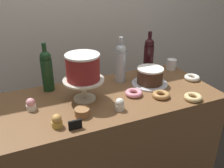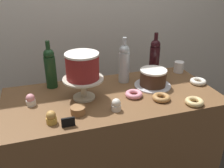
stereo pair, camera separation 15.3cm
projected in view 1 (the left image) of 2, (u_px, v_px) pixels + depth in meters
The scene contains 19 objects.
back_wall at pixel (72, 16), 2.16m from camera, with size 6.00×0.05×2.60m.
display_counter at pixel (112, 152), 1.77m from camera, with size 1.38×0.64×0.94m.
cake_stand_pedestal at pixel (84, 86), 1.48m from camera, with size 0.25×0.25×0.14m.
white_layer_cake at pixel (83, 67), 1.43m from camera, with size 0.20×0.20×0.16m.
silver_serving_platter at pixel (149, 84), 1.72m from camera, with size 0.25×0.25×0.01m.
chocolate_round_cake at pixel (150, 76), 1.69m from camera, with size 0.18×0.18×0.11m.
wine_bottle_dark_red at pixel (149, 55), 1.85m from camera, with size 0.08×0.08×0.33m.
wine_bottle_green at pixel (47, 70), 1.58m from camera, with size 0.08×0.08×0.33m.
wine_bottle_clear at pixel (121, 62), 1.71m from camera, with size 0.08×0.08×0.33m.
cupcake_vanilla at pixel (120, 105), 1.39m from camera, with size 0.06×0.06×0.07m.
cupcake_strawberry at pixel (31, 104), 1.39m from camera, with size 0.06×0.06×0.07m.
cupcake_caramel at pixel (57, 121), 1.24m from camera, with size 0.06×0.06×0.07m.
donut_maple at pixel (161, 95), 1.54m from camera, with size 0.11×0.11×0.03m.
donut_sugar at pixel (192, 78), 1.78m from camera, with size 0.11×0.11×0.03m.
donut_glazed at pixel (193, 97), 1.51m from camera, with size 0.11×0.11×0.03m.
donut_pink at pixel (134, 93), 1.56m from camera, with size 0.11×0.11×0.03m.
cookie_stack at pixel (82, 112), 1.34m from camera, with size 0.08×0.08×0.04m.
price_sign_chalkboard at pixel (75, 125), 1.23m from camera, with size 0.07×0.01×0.05m.
coffee_cup_ceramic at pixel (171, 64), 1.96m from camera, with size 0.08×0.08×0.09m.
Camera 1 is at (-0.56, -1.27, 1.68)m, focal length 38.86 mm.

